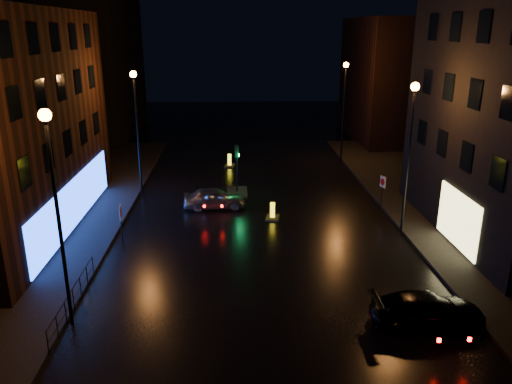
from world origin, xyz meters
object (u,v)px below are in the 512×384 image
Objects in this scene: traffic_signal at (237,186)px; silver_hatchback at (214,198)px; bollard_far at (230,164)px; road_sign_right at (383,185)px; dark_sedan at (428,310)px; bollard_near at (273,215)px; road_sign_left at (121,217)px.

traffic_signal reaches higher than silver_hatchback.
road_sign_right reaches higher than bollard_far.
dark_sedan is at bearing -151.66° from silver_hatchback.
road_sign_right reaches higher than bollard_near.
road_sign_right is at bearing 12.85° from road_sign_left.
dark_sedan is 15.37m from road_sign_left.
silver_hatchback reaches higher than bollard_far.
traffic_signal is 7.21m from bollard_far.
bollard_near is at bearing -67.63° from traffic_signal.
road_sign_left is (-13.22, 7.77, 1.10)m from dark_sedan.
traffic_signal is 3.34m from silver_hatchback.
traffic_signal is 18.15m from dark_sedan.
road_sign_left is 1.06× the size of road_sign_right.
silver_hatchback is 3.05× the size of bollard_near.
road_sign_left reaches higher than dark_sedan.
silver_hatchback reaches higher than bollard_near.
silver_hatchback is at bearing -116.27° from traffic_signal.
dark_sedan is at bearing -36.39° from road_sign_left.
bollard_far is (-7.71, 23.87, -0.41)m from dark_sedan.
traffic_signal is at bearing 49.82° from road_sign_left.
silver_hatchback is at bearing 160.09° from bollard_near.
traffic_signal reaches higher than bollard_near.
road_sign_left is at bearing -144.45° from bollard_near.
bollard_far is (0.92, 10.18, -0.44)m from silver_hatchback.
traffic_signal is at bearing -41.03° from road_sign_right.
silver_hatchback is 3.11× the size of bollard_far.
road_sign_right is at bearing -22.42° from traffic_signal.
traffic_signal is at bearing 122.59° from bollard_near.
silver_hatchback is 1.68× the size of road_sign_left.
traffic_signal is 2.75× the size of bollard_far.
dark_sedan is 12.69m from bollard_near.
bollard_near is (3.56, -2.07, -0.44)m from silver_hatchback.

